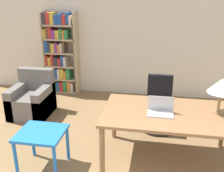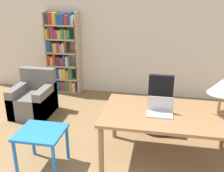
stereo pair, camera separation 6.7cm
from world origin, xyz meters
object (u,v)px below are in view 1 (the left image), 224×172
Objects in this scene: laptop at (160,110)px; side_table_blue at (42,138)px; office_chair at (159,107)px; desk at (169,118)px; table_lamp at (222,86)px; bookshelf at (59,55)px; armchair at (32,100)px.

laptop is 1.60m from side_table_blue.
side_table_blue is at bearing -137.09° from office_chair.
table_lamp is (0.63, 0.11, 0.45)m from desk.
table_lamp reaches higher than office_chair.
bookshelf is (-2.39, 2.27, 0.23)m from desk.
laptop reaches higher than armchair.
office_chair is (-0.13, 0.93, -0.28)m from desk.
armchair is at bearing 163.55° from table_lamp.
office_chair is (-0.76, 0.82, -0.73)m from table_lamp.
table_lamp is 0.26× the size of bookshelf.
laptop is at bearing -89.73° from office_chair.
desk is 3.73× the size of table_lamp.
armchair is (-0.88, 1.51, -0.18)m from side_table_blue.
side_table_blue is (-1.50, -1.40, 0.08)m from office_chair.
table_lamp is at bearing -16.45° from armchair.
armchair is 0.46× the size of bookshelf.
armchair is at bearing 155.39° from laptop.
table_lamp is 0.57× the size of armchair.
bookshelf is at bearing 105.52° from side_table_blue.
desk reaches higher than side_table_blue.
bookshelf is at bearing 149.36° from office_chair.
office_chair is 2.39m from armchair.
laptop is 0.40× the size of armchair.
table_lamp is 3.72m from bookshelf.
armchair is (-2.39, 1.09, -0.51)m from laptop.
laptop is 0.70× the size of table_lamp.
laptop is at bearing 15.38° from side_table_blue.
side_table_blue is (-2.26, -0.58, -0.65)m from table_lamp.
desk is 2.11× the size of armchair.
side_table_blue is at bearing -59.68° from armchair.
bookshelf reaches higher than desk.
laptop is 1.06m from office_chair.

